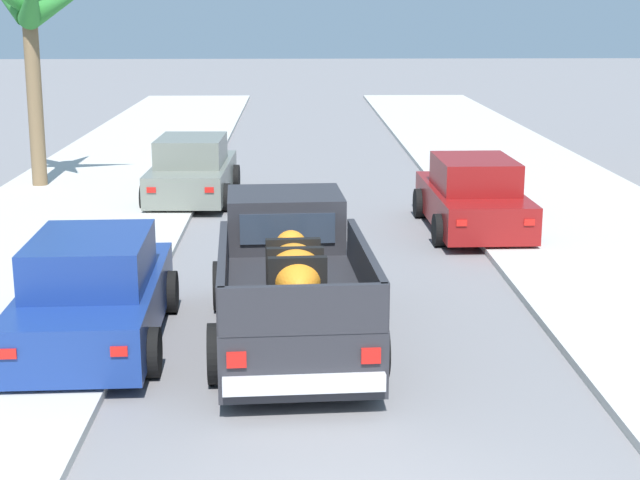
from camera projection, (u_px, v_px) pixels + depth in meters
name	position (u px, v px, depth m)	size (l,w,h in m)	color
sidewalk_left	(58.00, 231.00, 19.35)	(5.15, 60.00, 0.12)	beige
sidewalk_right	(591.00, 228.00, 19.64)	(5.15, 60.00, 0.12)	beige
curb_left	(116.00, 231.00, 19.39)	(0.16, 60.00, 0.10)	silver
curb_right	(534.00, 229.00, 19.61)	(0.16, 60.00, 0.10)	silver
pickup_truck	(290.00, 282.00, 13.11)	(2.43, 5.31, 1.80)	#28282D
car_left_near	(192.00, 171.00, 22.64)	(2.10, 4.29, 1.54)	slate
car_right_near	(473.00, 197.00, 19.51)	(2.08, 4.29, 1.54)	maroon
car_left_mid	(94.00, 294.00, 12.92)	(2.14, 4.31, 1.54)	navy
palm_tree_left_fore	(31.00, 12.00, 23.07)	(3.79, 3.63, 5.51)	brown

